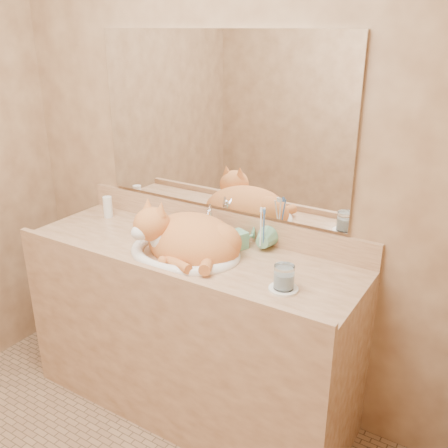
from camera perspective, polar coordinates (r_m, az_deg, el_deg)
The scene contains 12 objects.
wall_back at distance 2.35m, azimuth -0.56°, elevation 8.18°, with size 2.40×0.02×2.50m, color brown.
vanity_counter at distance 2.47m, azimuth -3.99°, elevation -12.11°, with size 1.60×0.55×0.85m, color #916141, non-canonical shape.
mirror at distance 2.31m, azimuth -0.74°, elevation 11.50°, with size 1.30×0.02×0.80m, color white.
sink_basin at distance 2.22m, azimuth -4.52°, elevation -1.47°, with size 0.51×0.43×0.16m, color white, non-canonical shape.
faucet at distance 2.36m, azimuth -1.71°, elevation 0.11°, with size 0.04×0.11×0.16m, color white, non-canonical shape.
cat at distance 2.22m, azimuth -4.27°, elevation -1.43°, with size 0.46×0.38×0.25m, color #C1642C, non-canonical shape.
soap_dispenser at distance 2.22m, azimuth -0.13°, elevation -1.12°, with size 0.08×0.08×0.18m, color #71B58D.
toothbrush_cup at distance 2.23m, azimuth 4.35°, elevation -2.24°, with size 0.10×0.10×0.09m, color #71B58D.
toothbrushes at distance 2.20m, azimuth 4.41°, elevation -0.29°, with size 0.04×0.04×0.22m, color white, non-canonical shape.
saucer at distance 1.95m, azimuth 6.81°, elevation -7.38°, with size 0.12×0.12×0.01m, color white.
water_glass at distance 1.93m, azimuth 6.87°, elevation -6.03°, with size 0.08×0.08×0.09m, color silver.
lotion_bottle at distance 2.71m, azimuth -13.14°, elevation 1.91°, with size 0.05×0.05×0.11m, color white.
Camera 1 is at (1.23, -0.93, 1.80)m, focal length 40.00 mm.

